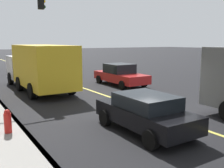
{
  "coord_description": "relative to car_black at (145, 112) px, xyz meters",
  "views": [
    {
      "loc": [
        -8.85,
        7.48,
        3.13
      ],
      "look_at": [
        -1.08,
        2.58,
        1.6
      ],
      "focal_mm": 41.22,
      "sensor_mm": 36.0,
      "label": 1
    }
  ],
  "objects": [
    {
      "name": "ground",
      "position": [
        2.17,
        -1.91,
        -0.71
      ],
      "size": [
        200.0,
        200.0,
        0.0
      ],
      "primitive_type": "plane",
      "color": "black"
    },
    {
      "name": "curb_edge",
      "position": [
        2.17,
        3.63,
        -0.63
      ],
      "size": [
        80.0,
        0.16,
        0.15
      ],
      "primitive_type": "cube",
      "color": "slate",
      "rests_on": "ground"
    },
    {
      "name": "truck_yellow",
      "position": [
        9.59,
        0.81,
        0.85
      ],
      "size": [
        8.25,
        2.59,
        2.9
      ],
      "color": "silver",
      "rests_on": "ground"
    },
    {
      "name": "fire_hydrant",
      "position": [
        2.0,
        4.15,
        -0.24
      ],
      "size": [
        0.24,
        0.24,
        0.94
      ],
      "color": "red",
      "rests_on": "ground"
    },
    {
      "name": "car_red",
      "position": [
        8.53,
        -4.71,
        0.05
      ],
      "size": [
        4.66,
        2.01,
        1.53
      ],
      "color": "red",
      "rests_on": "ground"
    },
    {
      "name": "traffic_light_mast",
      "position": [
        8.02,
        2.78,
        3.42
      ],
      "size": [
        0.28,
        3.29,
        6.1
      ],
      "color": "#1E3823",
      "rests_on": "ground"
    },
    {
      "name": "lane_stripe_center",
      "position": [
        2.17,
        -1.91,
        -0.7
      ],
      "size": [
        80.0,
        0.16,
        0.01
      ],
      "primitive_type": "cube",
      "color": "#D8CC4C",
      "rests_on": "ground"
    },
    {
      "name": "car_black",
      "position": [
        0.0,
        0.0,
        0.0
      ],
      "size": [
        3.94,
        1.89,
        1.33
      ],
      "color": "black",
      "rests_on": "ground"
    }
  ]
}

